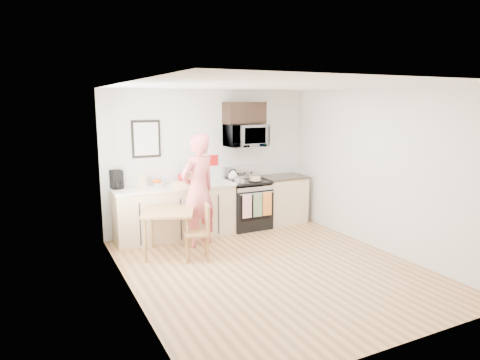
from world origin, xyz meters
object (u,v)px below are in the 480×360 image
range (248,205)px  chair (204,224)px  microwave (245,135)px  cake (255,179)px  person (198,190)px  dining_table (169,216)px

range → chair: size_ratio=1.34×
microwave → cake: (0.09, -0.24, -0.80)m
cake → range: bearing=122.0°
person → dining_table: (-0.59, -0.24, -0.31)m
microwave → dining_table: microwave is taller
range → dining_table: 1.97m
range → microwave: bearing=90.1°
range → cake: 0.55m
microwave → range: bearing=-89.9°
range → dining_table: size_ratio=1.33×
dining_table → chair: (0.42, -0.43, -0.08)m
person → cake: size_ratio=7.37×
chair → cake: cake is taller
microwave → dining_table: 2.30m
range → chair: 1.84m
microwave → chair: 2.25m
person → dining_table: person is taller
range → cake: (0.09, -0.14, 0.53)m
range → person: (-1.21, -0.54, 0.51)m
microwave → chair: size_ratio=0.87×
cake → microwave: bearing=109.6°
microwave → cake: bearing=-70.4°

